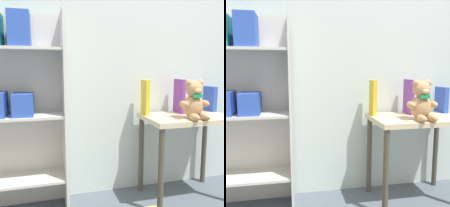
% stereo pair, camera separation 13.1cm
% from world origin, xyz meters
% --- Properties ---
extents(wall_back, '(4.80, 0.06, 2.50)m').
position_xyz_m(wall_back, '(0.00, 1.47, 1.25)').
color(wall_back, silver).
rests_on(wall_back, ground_plane).
extents(bookshelf_side, '(0.72, 0.28, 1.37)m').
position_xyz_m(bookshelf_side, '(-1.03, 1.31, 0.80)').
color(bookshelf_side, beige).
rests_on(bookshelf_side, ground_plane).
extents(display_table, '(0.65, 0.42, 0.65)m').
position_xyz_m(display_table, '(0.22, 1.19, 0.54)').
color(display_table, beige).
rests_on(display_table, ground_plane).
extents(teddy_bear, '(0.21, 0.19, 0.28)m').
position_xyz_m(teddy_bear, '(0.20, 1.08, 0.77)').
color(teddy_bear, tan).
rests_on(teddy_bear, display_table).
extents(book_standing_yellow, '(0.03, 0.12, 0.27)m').
position_xyz_m(book_standing_yellow, '(-0.07, 1.31, 0.78)').
color(book_standing_yellow, gold).
rests_on(book_standing_yellow, display_table).
extents(book_standing_purple, '(0.03, 0.15, 0.27)m').
position_xyz_m(book_standing_purple, '(0.22, 1.31, 0.78)').
color(book_standing_purple, purple).
rests_on(book_standing_purple, display_table).
extents(book_standing_blue, '(0.04, 0.14, 0.20)m').
position_xyz_m(book_standing_blue, '(0.51, 1.32, 0.75)').
color(book_standing_blue, '#2D51B7').
rests_on(book_standing_blue, display_table).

